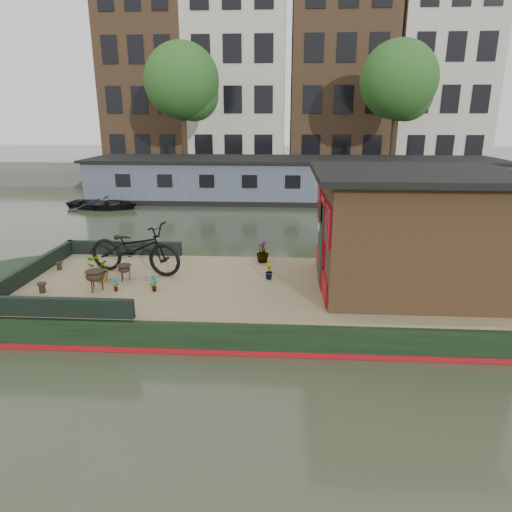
# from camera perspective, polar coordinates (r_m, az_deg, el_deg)

# --- Properties ---
(ground) EXTENTS (120.00, 120.00, 0.00)m
(ground) POSITION_cam_1_polar(r_m,az_deg,el_deg) (10.06, 5.49, -6.98)
(ground) COLOR #2B3823
(ground) RESTS_ON ground
(houseboat_hull) EXTENTS (14.01, 4.02, 0.60)m
(houseboat_hull) POSITION_cam_1_polar(r_m,az_deg,el_deg) (9.99, -2.16, -5.38)
(houseboat_hull) COLOR black
(houseboat_hull) RESTS_ON ground
(houseboat_deck) EXTENTS (11.80, 3.80, 0.05)m
(houseboat_deck) POSITION_cam_1_polar(r_m,az_deg,el_deg) (9.82, 5.59, -3.64)
(houseboat_deck) COLOR #8B7656
(houseboat_deck) RESTS_ON houseboat_hull
(bow_bulwark) EXTENTS (3.00, 4.00, 0.35)m
(bow_bulwark) POSITION_cam_1_polar(r_m,az_deg,el_deg) (10.81, -22.32, -1.80)
(bow_bulwark) COLOR black
(bow_bulwark) RESTS_ON houseboat_deck
(cabin) EXTENTS (4.00, 3.50, 2.42)m
(cabin) POSITION_cam_1_polar(r_m,az_deg,el_deg) (9.79, 18.72, 3.13)
(cabin) COLOR #312013
(cabin) RESTS_ON houseboat_deck
(bicycle) EXTENTS (2.35, 1.25, 1.17)m
(bicycle) POSITION_cam_1_polar(r_m,az_deg,el_deg) (10.63, -14.92, 0.94)
(bicycle) COLOR black
(bicycle) RESTS_ON houseboat_deck
(potted_plant_a) EXTENTS (0.22, 0.21, 0.35)m
(potted_plant_a) POSITION_cam_1_polar(r_m,az_deg,el_deg) (9.53, -12.68, -3.35)
(potted_plant_a) COLOR brown
(potted_plant_a) RESTS_ON houseboat_deck
(potted_plant_b) EXTENTS (0.22, 0.25, 0.37)m
(potted_plant_b) POSITION_cam_1_polar(r_m,az_deg,el_deg) (10.01, 1.60, -1.87)
(potted_plant_b) COLOR maroon
(potted_plant_b) RESTS_ON houseboat_deck
(potted_plant_c) EXTENTS (0.64, 0.64, 0.54)m
(potted_plant_c) POSITION_cam_1_polar(r_m,az_deg,el_deg) (10.37, -18.91, -1.65)
(potted_plant_c) COLOR #905D29
(potted_plant_c) RESTS_ON houseboat_deck
(potted_plant_d) EXTENTS (0.38, 0.38, 0.54)m
(potted_plant_d) POSITION_cam_1_polar(r_m,az_deg,el_deg) (11.15, 0.83, 0.58)
(potted_plant_d) COLOR brown
(potted_plant_d) RESTS_ON houseboat_deck
(potted_plant_e) EXTENTS (0.17, 0.18, 0.28)m
(potted_plant_e) POSITION_cam_1_polar(r_m,az_deg,el_deg) (9.75, -17.16, -3.48)
(potted_plant_e) COLOR #965C2C
(potted_plant_e) RESTS_ON houseboat_deck
(brazier_front) EXTENTS (0.45, 0.45, 0.43)m
(brazier_front) POSITION_cam_1_polar(r_m,az_deg,el_deg) (9.90, -19.42, -2.91)
(brazier_front) COLOR black
(brazier_front) RESTS_ON houseboat_deck
(brazier_rear) EXTENTS (0.34, 0.34, 0.36)m
(brazier_rear) POSITION_cam_1_polar(r_m,az_deg,el_deg) (10.32, -16.12, -2.02)
(brazier_rear) COLOR black
(brazier_rear) RESTS_ON houseboat_deck
(bollard_port) EXTENTS (0.16, 0.16, 0.18)m
(bollard_port) POSITION_cam_1_polar(r_m,az_deg,el_deg) (11.59, -23.37, -1.16)
(bollard_port) COLOR black
(bollard_port) RESTS_ON houseboat_deck
(bollard_stbd) EXTENTS (0.18, 0.18, 0.21)m
(bollard_stbd) POSITION_cam_1_polar(r_m,az_deg,el_deg) (10.23, -25.18, -3.62)
(bollard_stbd) COLOR black
(bollard_stbd) RESTS_ON houseboat_deck
(dinghy) EXTENTS (3.61, 2.79, 0.69)m
(dinghy) POSITION_cam_1_polar(r_m,az_deg,el_deg) (22.41, -18.54, 6.55)
(dinghy) COLOR black
(dinghy) RESTS_ON ground
(far_houseboat) EXTENTS (20.40, 4.40, 2.11)m
(far_houseboat) POSITION_cam_1_polar(r_m,az_deg,el_deg) (23.40, 4.54, 9.33)
(far_houseboat) COLOR slate
(far_houseboat) RESTS_ON ground
(quay) EXTENTS (60.00, 6.00, 0.90)m
(quay) POSITION_cam_1_polar(r_m,az_deg,el_deg) (29.91, 4.34, 10.00)
(quay) COLOR #47443F
(quay) RESTS_ON ground
(townhouse_row) EXTENTS (27.25, 8.00, 16.50)m
(townhouse_row) POSITION_cam_1_polar(r_m,az_deg,el_deg) (36.89, 4.76, 22.90)
(townhouse_row) COLOR brown
(townhouse_row) RESTS_ON ground
(tree_left) EXTENTS (4.40, 4.40, 7.40)m
(tree_left) POSITION_cam_1_polar(r_m,az_deg,el_deg) (28.94, -8.91, 20.42)
(tree_left) COLOR #332316
(tree_left) RESTS_ON quay
(tree_right) EXTENTS (4.40, 4.40, 7.40)m
(tree_right) POSITION_cam_1_polar(r_m,az_deg,el_deg) (29.06, 17.62, 19.86)
(tree_right) COLOR #332316
(tree_right) RESTS_ON quay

